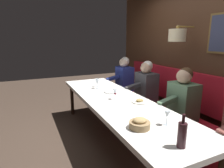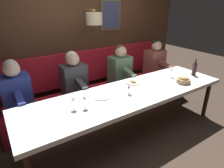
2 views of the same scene
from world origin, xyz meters
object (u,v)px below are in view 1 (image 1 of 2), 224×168
object	(u,v)px
diner_far	(124,75)
wine_glass_3	(97,81)
diner_near	(183,96)
wine_glass_0	(115,92)
wine_glass_1	(97,83)
diner_middle	(146,83)
dining_table	(117,103)
wine_bottle	(182,135)
bread_bowl	(140,124)
wine_glass_2	(167,115)

from	to	relation	value
diner_far	wine_glass_3	world-z (taller)	diner_far
diner_near	wine_glass_0	size ratio (longest dim) A/B	4.82
wine_glass_1	wine_glass_3	xyz separation A→B (m)	(0.05, 0.13, 0.00)
diner_middle	wine_glass_3	bearing A→B (deg)	157.03
diner_near	dining_table	bearing A→B (deg)	152.50
wine_bottle	diner_near	bearing A→B (deg)	44.67
diner_far	wine_bottle	world-z (taller)	diner_far
diner_far	wine_bottle	distance (m)	2.96
bread_bowl	diner_far	bearing A→B (deg)	65.22
dining_table	diner_near	bearing A→B (deg)	-27.50
wine_glass_2	wine_bottle	bearing A→B (deg)	-114.41
wine_bottle	wine_glass_2	bearing A→B (deg)	65.59
diner_far	wine_bottle	xyz separation A→B (m)	(-0.96, -2.80, 0.04)
wine_glass_0	wine_bottle	xyz separation A→B (m)	(-0.07, -1.43, 0.00)
diner_near	bread_bowl	size ratio (longest dim) A/B	3.60
wine_bottle	bread_bowl	size ratio (longest dim) A/B	1.36
dining_table	wine_bottle	distance (m)	1.42
bread_bowl	diner_middle	bearing A→B (deg)	53.29
diner_near	diner_middle	world-z (taller)	same
diner_near	diner_far	xyz separation A→B (m)	(0.00, 1.85, 0.00)
diner_middle	wine_glass_2	xyz separation A→B (m)	(-0.78, -1.51, 0.04)
diner_near	wine_glass_3	xyz separation A→B (m)	(-0.87, 1.33, 0.04)
wine_glass_0	bread_bowl	size ratio (longest dim) A/B	0.75
wine_glass_3	dining_table	bearing A→B (deg)	-90.76
bread_bowl	wine_glass_3	bearing A→B (deg)	83.26
wine_glass_3	wine_glass_2	bearing A→B (deg)	-87.30
wine_glass_2	bread_bowl	distance (m)	0.32
wine_glass_1	wine_bottle	distance (m)	2.15
diner_middle	wine_glass_2	size ratio (longest dim) A/B	4.82
wine_glass_3	wine_bottle	world-z (taller)	wine_bottle
diner_middle	wine_glass_1	distance (m)	0.95
diner_near	diner_far	world-z (taller)	same
diner_middle	wine_glass_0	bearing A→B (deg)	-152.16
diner_far	wine_glass_0	size ratio (longest dim) A/B	4.82
wine_bottle	bread_bowl	distance (m)	0.47
diner_far	wine_glass_1	xyz separation A→B (m)	(-0.92, -0.66, 0.04)
diner_far	diner_near	bearing A→B (deg)	-90.00
diner_far	bread_bowl	size ratio (longest dim) A/B	3.60
wine_glass_1	wine_glass_3	world-z (taller)	same
wine_glass_3	bread_bowl	world-z (taller)	wine_glass_3
diner_far	wine_glass_0	bearing A→B (deg)	-123.18
diner_far	wine_glass_3	bearing A→B (deg)	-148.79
diner_near	wine_glass_3	bearing A→B (deg)	123.27
wine_bottle	bread_bowl	world-z (taller)	wine_bottle
wine_glass_1	diner_near	bearing A→B (deg)	-52.46
dining_table	bread_bowl	bearing A→B (deg)	-102.03
diner_middle	diner_far	world-z (taller)	same
diner_far	wine_glass_2	world-z (taller)	diner_far
wine_glass_0	wine_glass_2	size ratio (longest dim) A/B	1.00
wine_glass_2	bread_bowl	size ratio (longest dim) A/B	0.75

